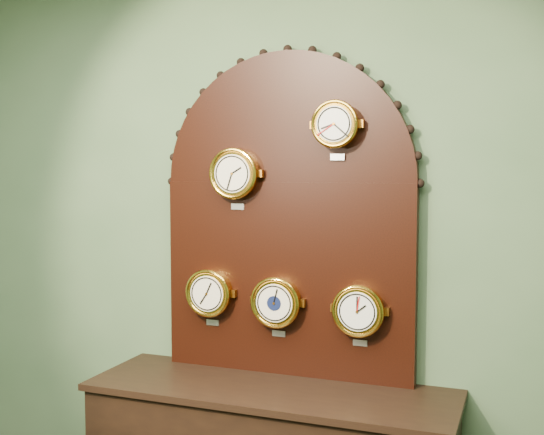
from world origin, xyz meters
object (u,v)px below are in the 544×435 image
at_px(display_board, 287,205).
at_px(hygrometer, 210,293).
at_px(arabic_clock, 336,124).
at_px(tide_clock, 359,310).
at_px(barometer, 276,302).
at_px(roman_clock, 235,174).

distance_m(display_board, hygrometer, 0.57).
relative_size(arabic_clock, tide_clock, 0.92).
xyz_separation_m(arabic_clock, hygrometer, (-0.62, -0.00, -0.79)).
bearing_deg(tide_clock, barometer, -179.97).
bearing_deg(display_board, arabic_clock, -14.95).
xyz_separation_m(display_board, roman_clock, (-0.24, -0.07, 0.14)).
bearing_deg(display_board, roman_clock, -164.19).
bearing_deg(barometer, arabic_clock, 0.17).
height_order(roman_clock, barometer, roman_clock).
bearing_deg(roman_clock, barometer, -0.02).
relative_size(arabic_clock, hygrometer, 0.93).
bearing_deg(tide_clock, display_board, 169.45).
height_order(hygrometer, barometer, hygrometer).
relative_size(hygrometer, tide_clock, 0.99).
height_order(display_board, hygrometer, display_board).
height_order(barometer, tide_clock, barometer).
bearing_deg(arabic_clock, display_board, 165.05).
distance_m(roman_clock, hygrometer, 0.59).
relative_size(display_board, hygrometer, 5.43).
xyz_separation_m(roman_clock, arabic_clock, (0.48, 0.00, 0.22)).
xyz_separation_m(hygrometer, tide_clock, (0.73, -0.00, -0.03)).
bearing_deg(barometer, roman_clock, 179.98).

